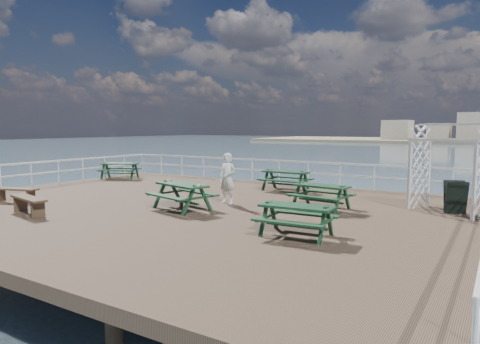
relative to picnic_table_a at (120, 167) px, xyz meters
name	(u,v)px	position (x,y,z in m)	size (l,w,h in m)	color
ground	(188,210)	(7.80, -4.18, -0.73)	(18.00, 14.00, 0.30)	brown
railing	(228,173)	(7.73, -1.61, 0.29)	(17.77, 13.76, 1.10)	silver
picnic_table_a	(120,167)	(0.00, 0.00, 0.00)	(2.34, 2.17, 0.91)	#12321E
picnic_table_b	(286,176)	(9.12, 0.65, 0.01)	(1.94, 1.59, 0.92)	#12321E
picnic_table_c	(321,191)	(11.82, -2.33, -0.02)	(1.97, 1.66, 0.88)	#12321E
picnic_table_d	(182,191)	(8.07, -4.79, 0.02)	(2.27, 2.01, 0.94)	#12321E
picnic_table_e	(296,214)	(12.60, -5.99, -0.03)	(1.84, 1.52, 0.86)	#12321E
flat_bench_near	(15,192)	(2.17, -6.82, -0.22)	(1.73, 0.89, 0.49)	brown
flat_bench_far	(29,201)	(4.61, -7.85, -0.20)	(1.85, 0.78, 0.52)	brown
trellis_arbor	(450,173)	(15.40, -0.90, 0.63)	(2.49, 1.93, 2.74)	silver
sandwich_board	(455,198)	(15.60, -0.97, -0.09)	(0.75, 0.65, 1.02)	black
person	(228,178)	(8.75, -3.18, 0.29)	(0.64, 0.42, 1.75)	white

